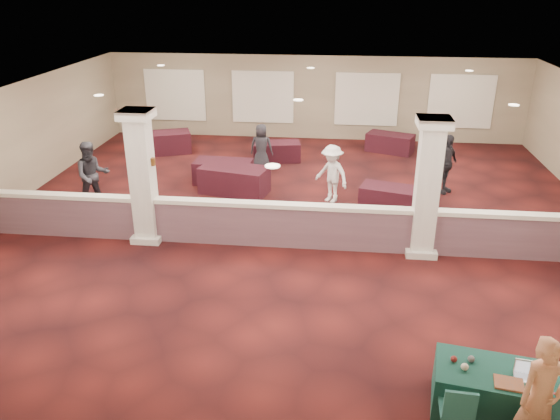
# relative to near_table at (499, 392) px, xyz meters

# --- Properties ---
(ground) EXTENTS (16.00, 16.00, 0.00)m
(ground) POSITION_rel_near_table_xyz_m (-3.50, 6.50, -0.36)
(ground) COLOR #451311
(ground) RESTS_ON ground
(wall_back) EXTENTS (16.00, 0.04, 3.20)m
(wall_back) POSITION_rel_near_table_xyz_m (-3.50, 14.50, 1.24)
(wall_back) COLOR #7D6F57
(wall_back) RESTS_ON ground
(wall_front) EXTENTS (16.00, 0.04, 3.20)m
(wall_front) POSITION_rel_near_table_xyz_m (-3.50, -1.50, 1.24)
(wall_front) COLOR #7D6F57
(wall_front) RESTS_ON ground
(ceiling) EXTENTS (16.00, 16.00, 0.02)m
(ceiling) POSITION_rel_near_table_xyz_m (-3.50, 6.50, 2.84)
(ceiling) COLOR white
(ceiling) RESTS_ON wall_back
(partition_wall) EXTENTS (15.60, 0.28, 1.10)m
(partition_wall) POSITION_rel_near_table_xyz_m (-3.50, 5.00, 0.21)
(partition_wall) COLOR brown
(partition_wall) RESTS_ON ground
(column_left) EXTENTS (0.72, 0.72, 3.20)m
(column_left) POSITION_rel_near_table_xyz_m (-7.00, 5.00, 1.28)
(column_left) COLOR silver
(column_left) RESTS_ON ground
(column_right) EXTENTS (0.72, 0.72, 3.20)m
(column_right) POSITION_rel_near_table_xyz_m (-0.50, 5.00, 1.28)
(column_right) COLOR silver
(column_right) RESTS_ON ground
(sconce_left) EXTENTS (0.12, 0.12, 0.18)m
(sconce_left) POSITION_rel_near_table_xyz_m (-7.28, 5.00, 1.64)
(sconce_left) COLOR brown
(sconce_left) RESTS_ON column_left
(sconce_right) EXTENTS (0.12, 0.12, 0.18)m
(sconce_right) POSITION_rel_near_table_xyz_m (-6.72, 5.00, 1.64)
(sconce_right) COLOR brown
(sconce_right) RESTS_ON column_left
(near_table) EXTENTS (1.99, 1.23, 0.71)m
(near_table) POSITION_rel_near_table_xyz_m (0.00, 0.00, 0.00)
(near_table) COLOR #0E332F
(near_table) RESTS_ON ground
(conf_chair_main) EXTENTS (0.55, 0.56, 0.96)m
(conf_chair_main) POSITION_rel_near_table_xyz_m (0.33, -0.59, 0.21)
(conf_chair_main) COLOR #1D5654
(conf_chair_main) RESTS_ON ground
(conf_chair_side) EXTENTS (0.48, 0.48, 0.90)m
(conf_chair_side) POSITION_rel_near_table_xyz_m (-0.72, -0.59, 0.18)
(conf_chair_side) COLOR #1D5654
(conf_chair_side) RESTS_ON ground
(woman) EXTENTS (0.73, 0.57, 1.79)m
(woman) POSITION_rel_near_table_xyz_m (0.26, -0.70, 0.54)
(woman) COLOR tan
(woman) RESTS_ON ground
(far_table_front_left) EXTENTS (1.79, 0.95, 0.71)m
(far_table_front_left) POSITION_rel_near_table_xyz_m (-6.00, 9.12, -0.00)
(far_table_front_left) COLOR black
(far_table_front_left) RESTS_ON ground
(far_table_front_center) EXTENTS (2.12, 1.38, 0.79)m
(far_table_front_center) POSITION_rel_near_table_xyz_m (-5.50, 8.31, 0.04)
(far_table_front_center) COLOR black
(far_table_front_center) RESTS_ON ground
(far_table_front_right) EXTENTS (1.80, 1.23, 0.67)m
(far_table_front_right) POSITION_rel_near_table_xyz_m (-1.00, 7.50, -0.02)
(far_table_front_right) COLOR black
(far_table_front_right) RESTS_ON ground
(far_table_back_left) EXTENTS (2.08, 1.55, 0.76)m
(far_table_back_left) POSITION_rel_near_table_xyz_m (-8.78, 11.96, 0.02)
(far_table_back_left) COLOR black
(far_table_back_left) RESTS_ON ground
(far_table_back_center) EXTENTS (1.73, 1.10, 0.65)m
(far_table_back_center) POSITION_rel_near_table_xyz_m (-4.62, 11.51, -0.03)
(far_table_back_center) COLOR black
(far_table_back_center) RESTS_ON ground
(far_table_back_right) EXTENTS (1.83, 1.36, 0.67)m
(far_table_back_right) POSITION_rel_near_table_xyz_m (-0.63, 13.00, -0.02)
(far_table_back_right) COLOR black
(far_table_back_right) RESTS_ON ground
(attendee_a) EXTENTS (1.03, 0.91, 1.89)m
(attendee_a) POSITION_rel_near_table_xyz_m (-9.10, 6.77, 0.59)
(attendee_a) COLOR black
(attendee_a) RESTS_ON ground
(attendee_b) EXTENTS (1.14, 1.03, 1.66)m
(attendee_b) POSITION_rel_near_table_xyz_m (-2.64, 7.95, 0.47)
(attendee_b) COLOR silver
(attendee_b) RESTS_ON ground
(attendee_c) EXTENTS (1.07, 1.09, 1.76)m
(attendee_c) POSITION_rel_near_table_xyz_m (0.64, 9.04, 0.53)
(attendee_c) COLOR black
(attendee_c) RESTS_ON ground
(attendee_d) EXTENTS (0.77, 0.44, 1.54)m
(attendee_d) POSITION_rel_near_table_xyz_m (-5.00, 10.48, 0.41)
(attendee_d) COLOR black
(attendee_d) RESTS_ON ground
(laptop_base) EXTENTS (0.36, 0.28, 0.02)m
(laptop_base) POSITION_rel_near_table_xyz_m (0.28, -0.10, 0.37)
(laptop_base) COLOR silver
(laptop_base) RESTS_ON near_table
(laptop_screen) EXTENTS (0.32, 0.07, 0.22)m
(laptop_screen) POSITION_rel_near_table_xyz_m (0.30, 0.01, 0.48)
(laptop_screen) COLOR silver
(laptop_screen) RESTS_ON near_table
(screen_glow) EXTENTS (0.29, 0.05, 0.19)m
(screen_glow) POSITION_rel_near_table_xyz_m (0.30, 0.01, 0.47)
(screen_glow) COLOR silver
(screen_glow) RESTS_ON near_table
(knitting) EXTENTS (0.43, 0.35, 0.03)m
(knitting) POSITION_rel_near_table_xyz_m (0.01, -0.25, 0.37)
(knitting) COLOR #B4501C
(knitting) RESTS_ON near_table
(yarn_cream) EXTENTS (0.11, 0.11, 0.11)m
(yarn_cream) POSITION_rel_near_table_xyz_m (-0.55, -0.01, 0.41)
(yarn_cream) COLOR beige
(yarn_cream) RESTS_ON near_table
(yarn_red) EXTENTS (0.10, 0.10, 0.10)m
(yarn_red) POSITION_rel_near_table_xyz_m (-0.67, 0.16, 0.41)
(yarn_red) COLOR #591B11
(yarn_red) RESTS_ON near_table
(yarn_grey) EXTENTS (0.10, 0.10, 0.10)m
(yarn_grey) POSITION_rel_near_table_xyz_m (-0.41, 0.19, 0.41)
(yarn_grey) COLOR #56555A
(yarn_grey) RESTS_ON near_table
(scissors) EXTENTS (0.12, 0.05, 0.01)m
(scissors) POSITION_rel_near_table_xyz_m (0.58, -0.38, 0.36)
(scissors) COLOR #B01221
(scissors) RESTS_ON near_table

